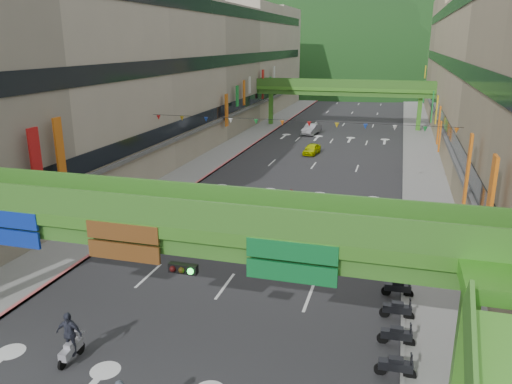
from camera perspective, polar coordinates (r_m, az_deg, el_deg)
road_slab at (r=62.33m, az=8.13°, el=5.12°), size 18.00×140.00×0.02m
sidewalk_left at (r=64.68m, az=-1.60°, el=5.76°), size 4.00×140.00×0.15m
sidewalk_right at (r=61.85m, az=18.30°, el=4.40°), size 4.00×140.00×0.15m
curb_left at (r=64.14m, az=0.03°, el=5.69°), size 0.20×140.00×0.18m
curb_right at (r=61.79m, az=16.54°, el=4.56°), size 0.20×140.00×0.18m
building_row_left at (r=66.37m, az=-8.41°, el=14.04°), size 12.80×95.00×19.00m
building_row_right at (r=61.55m, az=26.66°, el=12.29°), size 12.80×95.00×19.00m
overpass_near at (r=18.91m, az=-7.84°, el=-5.92°), size 28.00×12.27×7.10m
overpass_far at (r=76.29m, az=9.93°, el=11.26°), size 28.00×2.20×7.10m
hill_left at (r=172.54m, az=8.38°, el=12.49°), size 168.00×140.00×112.00m
hill_right at (r=191.68m, az=21.42°, el=11.96°), size 208.00×176.00×128.00m
bunting_string at (r=41.84m, az=4.56°, el=7.82°), size 26.00×0.36×0.47m
scooter_rider_mid at (r=36.43m, az=4.06°, el=-1.34°), size 1.03×1.58×2.19m
scooter_rider_left at (r=22.10m, az=-20.55°, el=-15.24°), size 1.13×1.60×2.21m
scooter_rider_far at (r=35.19m, az=2.65°, el=-2.36°), size 0.82×1.59×1.85m
parked_scooter_row at (r=23.75m, az=15.79°, el=-14.07°), size 1.60×7.15×1.08m
car_silver at (r=70.61m, az=6.34°, el=7.15°), size 2.30×4.67×1.47m
car_yellow at (r=57.92m, az=6.39°, el=4.90°), size 1.87×3.72×1.22m
pedestrian_red at (r=31.23m, az=17.87°, el=-5.97°), size 0.91×0.80×1.60m
pedestrian_dark at (r=25.87m, az=23.58°, el=-11.54°), size 0.95×0.45×1.58m
pedestrian_blue at (r=33.61m, az=21.25°, el=-4.69°), size 0.85×0.65×1.61m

